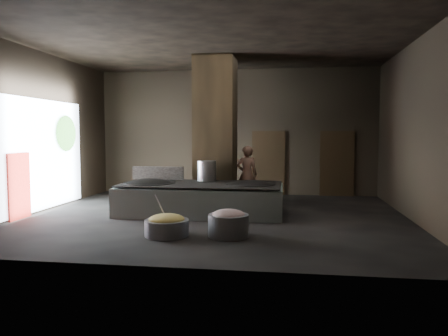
% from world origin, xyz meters
% --- Properties ---
extents(floor, '(10.00, 9.00, 0.10)m').
position_xyz_m(floor, '(0.00, 0.00, -0.05)').
color(floor, black).
rests_on(floor, ground).
extents(ceiling, '(10.00, 9.00, 0.10)m').
position_xyz_m(ceiling, '(0.00, 0.00, 4.55)').
color(ceiling, black).
rests_on(ceiling, back_wall).
extents(back_wall, '(10.00, 0.10, 4.50)m').
position_xyz_m(back_wall, '(0.00, 4.55, 2.25)').
color(back_wall, black).
rests_on(back_wall, ground).
extents(front_wall, '(10.00, 0.10, 4.50)m').
position_xyz_m(front_wall, '(0.00, -4.55, 2.25)').
color(front_wall, black).
rests_on(front_wall, ground).
extents(left_wall, '(0.10, 9.00, 4.50)m').
position_xyz_m(left_wall, '(-5.05, 0.00, 2.25)').
color(left_wall, black).
rests_on(left_wall, ground).
extents(right_wall, '(0.10, 9.00, 4.50)m').
position_xyz_m(right_wall, '(5.05, 0.00, 2.25)').
color(right_wall, black).
rests_on(right_wall, ground).
extents(pillar, '(1.20, 1.20, 4.50)m').
position_xyz_m(pillar, '(-0.30, 1.90, 2.25)').
color(pillar, black).
rests_on(pillar, ground).
extents(hearth_platform, '(4.45, 2.18, 0.77)m').
position_xyz_m(hearth_platform, '(-0.44, 0.36, 0.38)').
color(hearth_platform, '#AFC2B2').
rests_on(hearth_platform, ground).
extents(platform_cap, '(4.32, 2.07, 0.03)m').
position_xyz_m(platform_cap, '(-0.44, 0.36, 0.82)').
color(platform_cap, black).
rests_on(platform_cap, hearth_platform).
extents(wok_left, '(1.39, 1.39, 0.38)m').
position_xyz_m(wok_left, '(-1.89, 0.31, 0.75)').
color(wok_left, black).
rests_on(wok_left, hearth_platform).
extents(wok_left_rim, '(1.42, 1.42, 0.05)m').
position_xyz_m(wok_left_rim, '(-1.89, 0.31, 0.82)').
color(wok_left_rim, black).
rests_on(wok_left_rim, hearth_platform).
extents(wok_right, '(1.30, 1.30, 0.36)m').
position_xyz_m(wok_right, '(0.91, 0.41, 0.75)').
color(wok_right, black).
rests_on(wok_right, hearth_platform).
extents(wok_right_rim, '(1.32, 1.32, 0.05)m').
position_xyz_m(wok_right_rim, '(0.91, 0.41, 0.82)').
color(wok_right_rim, black).
rests_on(wok_right_rim, hearth_platform).
extents(stock_pot, '(0.54, 0.54, 0.58)m').
position_xyz_m(stock_pot, '(-0.39, 0.91, 1.13)').
color(stock_pot, '#BABBC2').
rests_on(stock_pot, hearth_platform).
extents(splash_guard, '(1.54, 0.08, 0.38)m').
position_xyz_m(splash_guard, '(-1.89, 1.11, 1.03)').
color(splash_guard, black).
rests_on(splash_guard, hearth_platform).
extents(cook, '(0.74, 0.56, 1.81)m').
position_xyz_m(cook, '(0.62, 2.35, 0.90)').
color(cook, '#99654E').
rests_on(cook, ground).
extents(veg_basin, '(1.10, 1.10, 0.35)m').
position_xyz_m(veg_basin, '(-0.65, -2.33, 0.17)').
color(veg_basin, slate).
rests_on(veg_basin, ground).
extents(veg_fill, '(0.77, 0.77, 0.24)m').
position_xyz_m(veg_fill, '(-0.65, -2.33, 0.35)').
color(veg_fill, '#95AB53').
rests_on(veg_fill, veg_basin).
extents(ladle, '(0.24, 0.32, 0.67)m').
position_xyz_m(ladle, '(-0.80, -2.18, 0.55)').
color(ladle, '#BABBC2').
rests_on(ladle, veg_basin).
extents(meat_basin, '(1.02, 1.02, 0.47)m').
position_xyz_m(meat_basin, '(0.68, -2.21, 0.24)').
color(meat_basin, slate).
rests_on(meat_basin, ground).
extents(meat_fill, '(0.72, 0.72, 0.27)m').
position_xyz_m(meat_fill, '(0.68, -2.21, 0.45)').
color(meat_fill, '#A86764').
rests_on(meat_fill, meat_basin).
extents(doorway_near, '(1.18, 0.08, 2.38)m').
position_xyz_m(doorway_near, '(1.20, 4.45, 1.10)').
color(doorway_near, black).
rests_on(doorway_near, ground).
extents(doorway_near_glow, '(0.80, 0.04, 1.88)m').
position_xyz_m(doorway_near_glow, '(1.16, 4.44, 1.05)').
color(doorway_near_glow, '#8C6647').
rests_on(doorway_near_glow, ground).
extents(doorway_far, '(1.18, 0.08, 2.38)m').
position_xyz_m(doorway_far, '(3.60, 4.45, 1.10)').
color(doorway_far, black).
rests_on(doorway_far, ground).
extents(doorway_far_glow, '(0.81, 0.04, 1.91)m').
position_xyz_m(doorway_far_glow, '(3.49, 4.54, 1.05)').
color(doorway_far_glow, '#8C6647').
rests_on(doorway_far_glow, ground).
extents(left_opening, '(0.04, 4.20, 3.10)m').
position_xyz_m(left_opening, '(-4.95, 0.20, 1.60)').
color(left_opening, white).
rests_on(left_opening, ground).
extents(pavilion_sliver, '(0.05, 0.90, 1.70)m').
position_xyz_m(pavilion_sliver, '(-4.88, -1.10, 0.85)').
color(pavilion_sliver, maroon).
rests_on(pavilion_sliver, ground).
extents(tree_silhouette, '(0.28, 1.10, 1.10)m').
position_xyz_m(tree_silhouette, '(-4.85, 1.30, 2.20)').
color(tree_silhouette, '#194714').
rests_on(tree_silhouette, left_opening).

